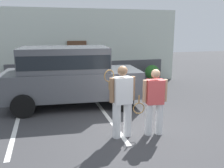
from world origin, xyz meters
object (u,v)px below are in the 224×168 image
tennis_player_man (122,101)px  tennis_player_woman (154,102)px  potted_plant_by_porch (152,73)px  parked_suv (69,73)px

tennis_player_man → tennis_player_woman: 0.83m
potted_plant_by_porch → parked_suv: bearing=-150.1°
parked_suv → tennis_player_man: bearing=-67.4°
parked_suv → potted_plant_by_porch: 4.96m
tennis_player_woman → potted_plant_by_porch: size_ratio=1.81×
tennis_player_man → potted_plant_by_porch: (3.31, 5.40, -0.42)m
parked_suv → tennis_player_woman: (1.77, -3.03, -0.27)m
parked_suv → tennis_player_woman: 3.52m
tennis_player_woman → parked_suv: bearing=-51.9°
parked_suv → potted_plant_by_porch: parked_suv is taller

